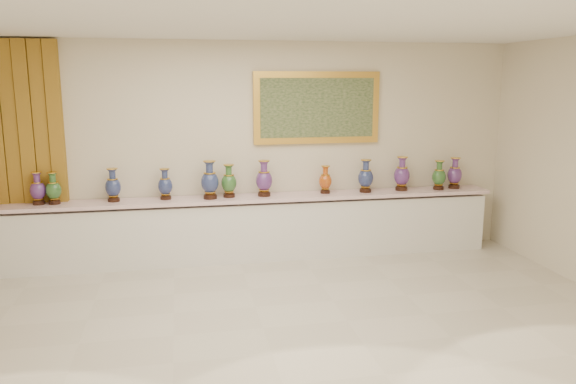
# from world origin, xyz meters

# --- Properties ---
(ground) EXTENTS (8.00, 8.00, 0.00)m
(ground) POSITION_xyz_m (0.00, 0.00, 0.00)
(ground) COLOR beige
(ground) RESTS_ON ground
(room) EXTENTS (8.00, 8.00, 8.00)m
(room) POSITION_xyz_m (-2.36, 2.44, 1.59)
(room) COLOR beige
(room) RESTS_ON ground
(counter) EXTENTS (7.28, 0.48, 0.90)m
(counter) POSITION_xyz_m (0.00, 2.27, 0.44)
(counter) COLOR white
(counter) RESTS_ON ground
(vase_1) EXTENTS (0.21, 0.21, 0.42)m
(vase_1) POSITION_xyz_m (-2.56, 2.27, 1.09)
(vase_1) COLOR black
(vase_1) RESTS_ON counter
(vase_2) EXTENTS (0.22, 0.22, 0.42)m
(vase_2) POSITION_xyz_m (-2.37, 2.26, 1.09)
(vase_2) COLOR black
(vase_2) RESTS_ON counter
(vase_3) EXTENTS (0.22, 0.22, 0.44)m
(vase_3) POSITION_xyz_m (-1.63, 2.28, 1.10)
(vase_3) COLOR black
(vase_3) RESTS_ON counter
(vase_4) EXTENTS (0.24, 0.24, 0.42)m
(vase_4) POSITION_xyz_m (-0.97, 2.29, 1.09)
(vase_4) COLOR black
(vase_4) RESTS_ON counter
(vase_5) EXTENTS (0.26, 0.26, 0.52)m
(vase_5) POSITION_xyz_m (-0.38, 2.21, 1.13)
(vase_5) COLOR black
(vase_5) RESTS_ON counter
(vase_6) EXTENTS (0.26, 0.26, 0.45)m
(vase_6) POSITION_xyz_m (-0.12, 2.27, 1.10)
(vase_6) COLOR black
(vase_6) RESTS_ON counter
(vase_7) EXTENTS (0.25, 0.25, 0.50)m
(vase_7) POSITION_xyz_m (0.37, 2.25, 1.12)
(vase_7) COLOR black
(vase_7) RESTS_ON counter
(vase_8) EXTENTS (0.22, 0.22, 0.39)m
(vase_8) POSITION_xyz_m (1.24, 2.28, 1.08)
(vase_8) COLOR black
(vase_8) RESTS_ON counter
(vase_9) EXTENTS (0.27, 0.27, 0.47)m
(vase_9) POSITION_xyz_m (1.83, 2.24, 1.11)
(vase_9) COLOR black
(vase_9) RESTS_ON counter
(vase_10) EXTENTS (0.26, 0.26, 0.49)m
(vase_10) POSITION_xyz_m (2.38, 2.27, 1.12)
(vase_10) COLOR black
(vase_10) RESTS_ON counter
(vase_11) EXTENTS (0.24, 0.24, 0.43)m
(vase_11) POSITION_xyz_m (2.94, 2.22, 1.09)
(vase_11) COLOR black
(vase_11) RESTS_ON counter
(vase_12) EXTENTS (0.23, 0.23, 0.46)m
(vase_12) POSITION_xyz_m (3.21, 2.27, 1.10)
(vase_12) COLOR black
(vase_12) RESTS_ON counter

